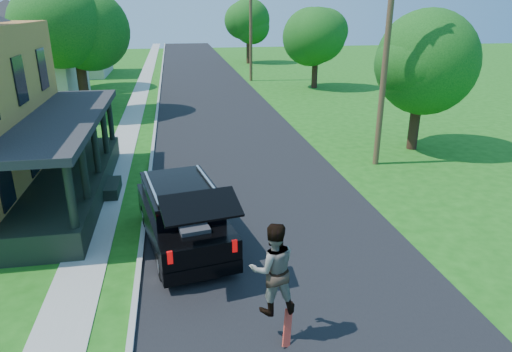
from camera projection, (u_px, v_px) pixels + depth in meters
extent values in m
plane|color=#195811|center=(285.00, 261.00, 12.90)|extent=(140.00, 140.00, 0.00)
cube|color=black|center=(217.00, 111.00, 31.34)|extent=(8.00, 120.00, 0.02)
cube|color=#A09F9B|center=(157.00, 113.00, 30.67)|extent=(0.15, 120.00, 0.12)
cube|color=#999890|center=(133.00, 114.00, 30.42)|extent=(1.30, 120.00, 0.03)
cube|color=black|center=(72.00, 185.00, 17.16)|extent=(2.40, 10.00, 0.90)
cube|color=black|center=(62.00, 119.00, 16.26)|extent=(2.60, 10.30, 0.25)
cube|color=beige|center=(18.00, 71.00, 31.93)|extent=(8.00, 8.00, 5.00)
cube|color=beige|center=(66.00, 50.00, 46.68)|extent=(8.00, 8.00, 5.00)
pyramid|color=black|center=(59.00, 1.00, 45.03)|extent=(12.78, 12.78, 2.20)
cube|color=black|center=(183.00, 223.00, 13.57)|extent=(2.90, 5.19, 0.95)
cube|color=black|center=(181.00, 197.00, 13.46)|extent=(2.40, 3.33, 0.61)
cube|color=black|center=(180.00, 187.00, 13.34)|extent=(2.46, 3.43, 0.09)
cube|color=black|center=(201.00, 206.00, 10.92)|extent=(2.05, 1.34, 0.42)
cube|color=#303035|center=(194.00, 235.00, 12.17)|extent=(0.89, 0.80, 0.50)
cube|color=silver|center=(151.00, 187.00, 13.04)|extent=(0.54, 2.67, 0.07)
cube|color=silver|center=(207.00, 180.00, 13.57)|extent=(0.54, 2.67, 0.07)
cube|color=#990505|center=(170.00, 258.00, 11.06)|extent=(0.14, 0.09, 0.33)
cube|color=#990505|center=(235.00, 246.00, 11.59)|extent=(0.14, 0.09, 0.33)
cylinder|color=black|center=(147.00, 216.00, 14.83)|extent=(0.40, 0.79, 0.76)
cylinder|color=black|center=(200.00, 208.00, 15.41)|extent=(0.40, 0.79, 0.76)
cylinder|color=black|center=(163.00, 266.00, 11.98)|extent=(0.40, 0.79, 0.76)
cylinder|color=black|center=(228.00, 254.00, 12.57)|extent=(0.40, 0.79, 0.76)
imported|color=black|center=(273.00, 269.00, 9.48)|extent=(1.02, 0.80, 2.06)
cube|color=#B21F0F|center=(287.00, 328.00, 9.75)|extent=(0.36, 0.56, 0.70)
cylinder|color=black|center=(83.00, 87.00, 29.94)|extent=(0.76, 0.76, 3.57)
sphere|color=#27751F|center=(76.00, 29.00, 28.66)|extent=(6.73, 6.73, 5.56)
sphere|color=#27751F|center=(81.00, 8.00, 28.11)|extent=(5.83, 5.83, 4.82)
sphere|color=#27751F|center=(64.00, 18.00, 28.61)|extent=(5.98, 5.98, 4.94)
cylinder|color=black|center=(78.00, 68.00, 39.85)|extent=(0.64, 0.64, 3.28)
sphere|color=#27751F|center=(72.00, 27.00, 38.64)|extent=(6.30, 6.30, 5.37)
sphere|color=#27751F|center=(75.00, 12.00, 38.10)|extent=(5.46, 5.46, 4.66)
sphere|color=#27751F|center=(65.00, 20.00, 38.61)|extent=(5.60, 5.60, 4.78)
cylinder|color=black|center=(414.00, 125.00, 22.65)|extent=(0.65, 0.65, 2.48)
sphere|color=#27751F|center=(421.00, 66.00, 21.65)|extent=(6.25, 6.25, 4.81)
sphere|color=#27751F|center=(434.00, 43.00, 21.24)|extent=(5.42, 5.42, 4.16)
sphere|color=#27751F|center=(410.00, 55.00, 21.52)|extent=(5.56, 5.56, 4.27)
cylinder|color=black|center=(315.00, 71.00, 39.65)|extent=(0.66, 0.66, 2.83)
sphere|color=#27751F|center=(316.00, 36.00, 38.62)|extent=(5.83, 5.83, 4.49)
sphere|color=#27751F|center=(322.00, 24.00, 38.24)|extent=(5.05, 5.05, 3.89)
sphere|color=#27751F|center=(310.00, 30.00, 38.51)|extent=(5.18, 5.18, 3.99)
cylinder|color=black|center=(249.00, 52.00, 56.38)|extent=(0.67, 0.67, 2.84)
sphere|color=#27751F|center=(248.00, 26.00, 55.30)|extent=(5.90, 5.90, 4.95)
sphere|color=#27751F|center=(252.00, 16.00, 54.62)|extent=(5.11, 5.11, 4.29)
sphere|color=#27751F|center=(245.00, 21.00, 55.50)|extent=(5.24, 5.24, 4.40)
cylinder|color=#4B3423|center=(386.00, 52.00, 19.12)|extent=(0.30, 0.30, 9.89)
cylinder|color=#4B3423|center=(251.00, 33.00, 42.24)|extent=(0.35, 0.35, 8.84)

